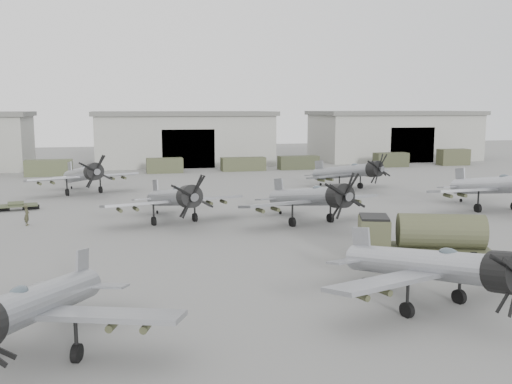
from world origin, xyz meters
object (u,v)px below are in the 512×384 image
(aircraft_far_0, at_px, (84,174))
(aircraft_mid_3, at_px, (499,186))
(aircraft_mid_2, at_px, (313,197))
(fuel_tanker, at_px, (422,234))
(aircraft_near_0, at_px, (28,307))
(aircraft_near_1, at_px, (438,267))
(aircraft_mid_1, at_px, (175,198))
(aircraft_far_1, at_px, (351,172))
(ground_crew, at_px, (27,215))

(aircraft_far_0, bearing_deg, aircraft_mid_3, -47.35)
(aircraft_mid_2, height_order, fuel_tanker, aircraft_mid_2)
(aircraft_near_0, xyz_separation_m, aircraft_far_0, (-0.17, 42.33, 0.10))
(aircraft_near_1, xyz_separation_m, aircraft_mid_1, (-9.70, 23.01, 0.00))
(aircraft_near_1, bearing_deg, aircraft_far_0, 95.63)
(aircraft_near_0, distance_m, aircraft_mid_3, 43.17)
(aircraft_mid_3, relative_size, aircraft_far_1, 1.14)
(aircraft_mid_2, distance_m, aircraft_mid_3, 18.29)
(aircraft_far_1, height_order, ground_crew, aircraft_far_1)
(aircraft_mid_2, relative_size, fuel_tanker, 1.50)
(aircraft_mid_3, bearing_deg, ground_crew, 173.87)
(aircraft_near_1, relative_size, ground_crew, 6.77)
(fuel_tanker, bearing_deg, aircraft_near_1, -95.43)
(aircraft_near_1, distance_m, aircraft_mid_3, 28.88)
(aircraft_near_1, distance_m, fuel_tanker, 8.68)
(aircraft_far_0, relative_size, ground_crew, 7.00)
(aircraft_mid_1, distance_m, fuel_tanker, 20.24)
(aircraft_mid_2, distance_m, fuel_tanker, 12.46)
(aircraft_mid_3, bearing_deg, aircraft_mid_1, 176.00)
(aircraft_mid_2, xyz_separation_m, aircraft_far_0, (-18.67, 21.17, -0.02))
(aircraft_mid_3, distance_m, ground_crew, 40.68)
(aircraft_far_0, distance_m, aircraft_far_1, 29.62)
(aircraft_near_0, relative_size, ground_crew, 6.68)
(aircraft_far_1, bearing_deg, ground_crew, 176.35)
(aircraft_far_1, relative_size, fuel_tanker, 1.39)
(aircraft_mid_1, bearing_deg, ground_crew, 156.65)
(aircraft_near_1, distance_m, aircraft_mid_2, 20.03)
(aircraft_mid_1, bearing_deg, aircraft_mid_2, -28.78)
(ground_crew, bearing_deg, fuel_tanker, -119.96)
(aircraft_mid_3, height_order, fuel_tanker, aircraft_mid_3)
(aircraft_mid_3, bearing_deg, aircraft_near_0, -149.37)
(aircraft_mid_2, bearing_deg, aircraft_near_1, -107.03)
(aircraft_mid_2, xyz_separation_m, aircraft_mid_3, (18.22, 1.55, 0.15))
(aircraft_mid_3, height_order, aircraft_far_0, aircraft_mid_3)
(aircraft_near_0, xyz_separation_m, aircraft_far_1, (29.20, 38.54, 0.02))
(aircraft_mid_2, bearing_deg, aircraft_mid_3, -9.31)
(aircraft_mid_3, bearing_deg, aircraft_far_0, 150.89)
(aircraft_mid_3, bearing_deg, aircraft_near_1, -132.84)
(fuel_tanker, relative_size, ground_crew, 4.77)
(aircraft_far_0, bearing_deg, aircraft_near_1, -86.12)
(aircraft_far_0, height_order, ground_crew, aircraft_far_0)
(aircraft_near_1, distance_m, ground_crew, 32.93)
(aircraft_near_1, xyz_separation_m, aircraft_far_1, (11.71, 37.37, -0.01))
(aircraft_mid_1, relative_size, aircraft_far_0, 0.98)
(aircraft_far_1, xyz_separation_m, ground_crew, (-32.98, -12.27, -1.25))
(aircraft_far_0, relative_size, fuel_tanker, 1.47)
(aircraft_mid_2, xyz_separation_m, ground_crew, (-22.27, 5.10, -1.35))
(aircraft_mid_2, relative_size, aircraft_mid_3, 0.95)
(aircraft_near_0, bearing_deg, fuel_tanker, 42.01)
(aircraft_mid_3, xyz_separation_m, aircraft_far_0, (-36.89, 19.62, -0.17))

